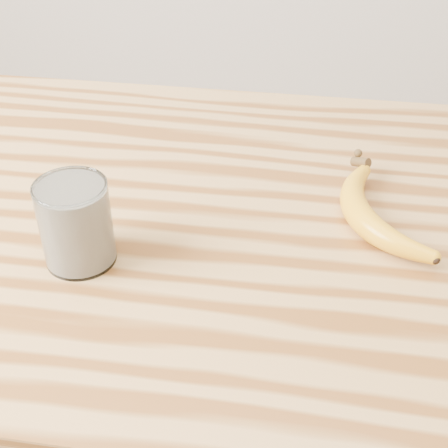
# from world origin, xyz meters

# --- Properties ---
(table) EXTENTS (1.20, 0.80, 0.90)m
(table) POSITION_xyz_m (0.00, 0.00, 0.77)
(table) COLOR #AF8148
(table) RESTS_ON ground
(smoothie_glass) EXTENTS (0.09, 0.09, 0.11)m
(smoothie_glass) POSITION_xyz_m (0.01, -0.13, 0.96)
(smoothie_glass) COLOR white
(smoothie_glass) RESTS_ON table
(banana) EXTENTS (0.22, 0.33, 0.04)m
(banana) POSITION_xyz_m (0.36, -0.01, 0.92)
(banana) COLOR orange
(banana) RESTS_ON table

